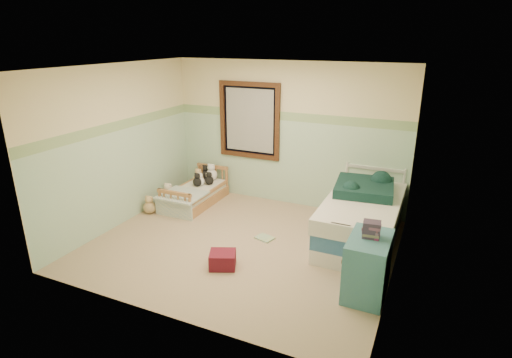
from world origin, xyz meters
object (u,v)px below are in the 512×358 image
at_px(plush_floor_cream, 169,195).
at_px(plush_floor_tan, 150,207).
at_px(twin_bed_frame, 360,234).
at_px(toddler_bed_frame, 196,199).
at_px(floor_book, 265,238).
at_px(dresser, 367,266).
at_px(red_pillow, 223,260).

relative_size(plush_floor_cream, plush_floor_tan, 1.12).
relative_size(plush_floor_tan, twin_bed_frame, 0.11).
bearing_deg(toddler_bed_frame, floor_book, -24.08).
height_order(plush_floor_tan, floor_book, plush_floor_tan).
height_order(toddler_bed_frame, dresser, dresser).
bearing_deg(red_pillow, plush_floor_cream, 141.62).
bearing_deg(toddler_bed_frame, dresser, -24.81).
relative_size(toddler_bed_frame, plush_floor_cream, 5.50).
bearing_deg(toddler_bed_frame, plush_floor_cream, -165.42).
distance_m(twin_bed_frame, red_pillow, 2.11).
height_order(plush_floor_tan, dresser, dresser).
relative_size(toddler_bed_frame, dresser, 1.83).
height_order(toddler_bed_frame, twin_bed_frame, twin_bed_frame).
bearing_deg(twin_bed_frame, floor_book, -157.81).
bearing_deg(toddler_bed_frame, plush_floor_tan, -124.26).
relative_size(plush_floor_cream, twin_bed_frame, 0.12).
distance_m(plush_floor_tan, floor_book, 2.16).
distance_m(toddler_bed_frame, floor_book, 1.85).
xyz_separation_m(plush_floor_cream, twin_bed_frame, (3.49, -0.09, -0.01)).
bearing_deg(floor_book, red_pillow, -84.77).
xyz_separation_m(twin_bed_frame, dresser, (0.31, -1.31, 0.25)).
distance_m(plush_floor_cream, red_pillow, 2.54).
xyz_separation_m(toddler_bed_frame, dresser, (3.31, -1.53, 0.28)).
distance_m(toddler_bed_frame, dresser, 3.66).
height_order(plush_floor_cream, red_pillow, plush_floor_cream).
bearing_deg(dresser, red_pillow, -174.33).
xyz_separation_m(red_pillow, floor_book, (0.19, 0.96, -0.09)).
bearing_deg(toddler_bed_frame, red_pillow, -48.79).
height_order(twin_bed_frame, dresser, dresser).
xyz_separation_m(toddler_bed_frame, floor_book, (1.69, -0.75, -0.07)).
bearing_deg(dresser, plush_floor_cream, 159.81).
height_order(red_pillow, floor_book, red_pillow).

